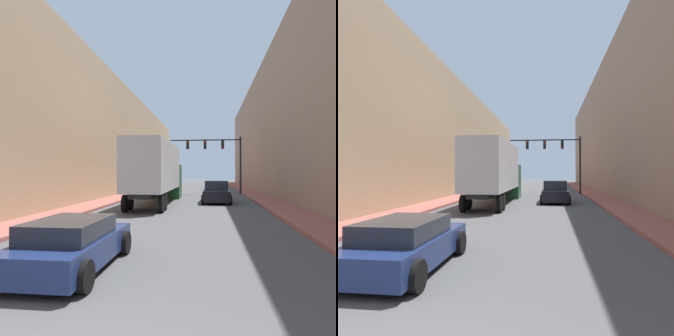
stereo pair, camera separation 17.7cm
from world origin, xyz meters
The scene contains 8 objects.
sidewalk_right centered at (6.14, 30.00, 0.07)m, with size 2.15×80.00×0.15m.
sidewalk_left centered at (-6.14, 30.00, 0.07)m, with size 2.15×80.00×0.15m.
building_right centered at (10.21, 30.00, 6.99)m, with size 6.00×80.00×13.98m.
building_left centered at (-10.21, 30.00, 5.83)m, with size 6.00×80.00×11.65m.
semi_truck centered at (-2.08, 20.90, 2.39)m, with size 2.41×13.15×4.28m.
sedan_car centered at (-1.56, 4.82, 0.59)m, with size 1.97×4.30×1.20m.
suv_car centered at (2.17, 22.44, 0.79)m, with size 2.14×4.96×1.68m.
traffic_signal_gantry centered at (2.81, 32.44, 4.37)m, with size 7.51×0.35×6.03m.
Camera 1 is at (1.67, -2.63, 2.29)m, focal length 35.00 mm.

